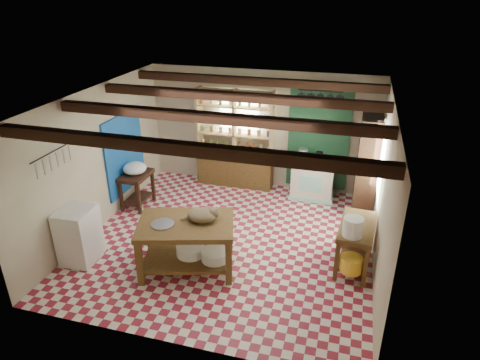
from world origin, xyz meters
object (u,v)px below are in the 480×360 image
(prep_table, at_px, (137,190))
(stove, at_px, (313,178))
(right_counter, at_px, (355,245))
(white_cabinet, at_px, (79,235))
(cat, at_px, (202,215))
(work_table, at_px, (187,245))

(prep_table, bearing_deg, stove, 22.07)
(right_counter, bearing_deg, white_cabinet, -161.94)
(prep_table, relative_size, cat, 1.61)
(right_counter, xyz_separation_m, cat, (-2.37, -0.66, 0.56))
(stove, relative_size, right_counter, 0.82)
(cat, bearing_deg, stove, 38.17)
(white_cabinet, relative_size, cat, 2.06)
(prep_table, xyz_separation_m, cat, (2.01, -1.58, 0.58))
(prep_table, bearing_deg, right_counter, -11.75)
(stove, distance_m, prep_table, 3.69)
(prep_table, xyz_separation_m, white_cabinet, (-0.02, -1.95, 0.10))
(stove, bearing_deg, right_counter, -66.76)
(prep_table, xyz_separation_m, right_counter, (4.38, -0.92, 0.02))
(right_counter, relative_size, cat, 2.37)
(prep_table, distance_m, cat, 2.62)
(stove, height_order, right_counter, stove)
(prep_table, distance_m, white_cabinet, 1.95)
(work_table, relative_size, stove, 1.69)
(work_table, distance_m, prep_table, 2.46)
(right_counter, bearing_deg, stove, 117.42)
(stove, relative_size, prep_table, 1.20)
(work_table, xyz_separation_m, prep_table, (-1.78, 1.70, -0.06))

